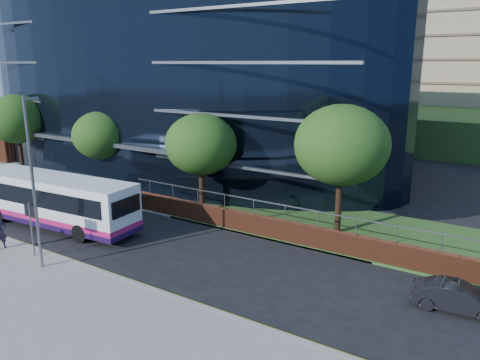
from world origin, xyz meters
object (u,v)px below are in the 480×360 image
Objects in this scene: streetlight_east at (33,179)px; pedestrian at (0,232)px; street_sign at (31,218)px; parked_car at (458,298)px; tree_far_d at (342,145)px; brick_pavilion at (10,137)px; tree_far_c at (201,144)px; city_bus at (55,201)px; tree_far_a at (17,119)px; tree_far_b at (101,135)px.

streetlight_east reaches higher than pedestrian.
street_sign is 19.74m from parked_car.
parked_car is at bearing 20.97° from streetlight_east.
street_sign is at bearing -134.78° from tree_far_d.
street_sign is 0.38× the size of tree_far_d.
pedestrian is (-2.25, -0.39, -1.10)m from street_sign.
pedestrian is at bearing 100.89° from parked_car.
tree_far_c is (29.00, -4.50, 2.60)m from brick_pavilion.
tree_far_d is at bearing 50.60° from streetlight_east.
street_sign is (26.50, -15.09, 0.21)m from brick_pavilion.
streetlight_east is 4.46× the size of pedestrian.
parked_car is at bearing 1.82° from city_bus.
city_bus is at bearing -26.17° from brick_pavilion.
tree_far_a reaches higher than tree_far_b.
streetlight_east is (9.00, -11.67, 0.23)m from tree_far_b.
parked_car is (36.24, -4.57, -4.28)m from tree_far_a.
street_sign is 0.40× the size of tree_far_a.
tree_far_d reaches higher than tree_far_b.
street_sign is at bearing -31.17° from tree_far_a.
tree_far_d reaches higher than parked_car.
pedestrian is at bearing -65.43° from tree_far_b.
city_bus is 3.27× the size of parked_car.
tree_far_a is 10.03m from tree_far_b.
tree_far_d is at bearing 45.22° from street_sign.
tree_far_b is at bearing 124.08° from street_sign.
brick_pavilion is at bearing 150.76° from streetlight_east.
street_sign is 0.43× the size of tree_far_c.
tree_far_b reaches higher than brick_pavilion.
parked_car is at bearing -10.93° from tree_far_b.
tree_far_b is 1.72× the size of parked_car.
tree_far_c reaches higher than city_bus.
tree_far_c reaches higher than tree_far_b.
parked_car is (17.24, 6.61, -3.86)m from streetlight_east.
city_bus is (-4.60, 4.17, -2.81)m from streetlight_east.
tree_far_a reaches higher than street_sign.
tree_far_b is at bearing 36.05° from pedestrian.
pedestrian is (24.25, -15.47, -0.89)m from brick_pavilion.
tree_far_d is (29.00, 1.00, 0.33)m from tree_far_a.
brick_pavilion is 1.42× the size of tree_far_b.
tree_far_c reaches higher than brick_pavilion.
tree_far_a is 16.33m from city_bus.
tree_far_d is 2.11× the size of parked_car.
brick_pavilion is 28.78m from pedestrian.
tree_far_d is 4.15× the size of pedestrian.
tree_far_c is at bearing -173.66° from tree_far_d.
brick_pavilion is at bearing 174.74° from tree_far_d.
tree_far_c is 0.81× the size of streetlight_east.
tree_far_a reaches higher than tree_far_c.
city_bus is at bearing 23.54° from pedestrian.
streetlight_east reaches higher than tree_far_c.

